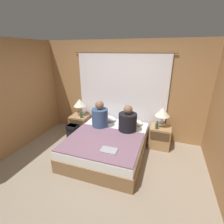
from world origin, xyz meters
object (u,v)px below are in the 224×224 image
(person_right_in_bed, at_px, (128,121))
(beer_bottle_on_left_stand, at_px, (81,115))
(person_left_in_bed, at_px, (100,117))
(beer_bottle_on_right_stand, at_px, (157,126))
(lamp_left, at_px, (80,104))
(bed, at_px, (108,145))
(backpack_on_floor, at_px, (73,132))
(nightstand_right, at_px, (160,137))
(pillow_left, at_px, (105,118))
(pillow_right, at_px, (131,122))
(nightstand_left, at_px, (80,124))
(laptop_on_bed, at_px, (109,150))
(lamp_right, at_px, (163,114))

(person_right_in_bed, relative_size, beer_bottle_on_left_stand, 2.91)
(person_left_in_bed, bearing_deg, beer_bottle_on_right_stand, 9.36)
(lamp_left, height_order, beer_bottle_on_left_stand, lamp_left)
(bed, height_order, beer_bottle_on_right_stand, beer_bottle_on_right_stand)
(backpack_on_floor, bearing_deg, person_left_in_bed, 6.28)
(bed, relative_size, lamp_left, 4.10)
(nightstand_right, height_order, pillow_left, pillow_left)
(pillow_right, xyz_separation_m, beer_bottle_on_right_stand, (0.65, -0.18, 0.07))
(nightstand_left, distance_m, pillow_left, 0.79)
(person_left_in_bed, bearing_deg, backpack_on_floor, -173.72)
(pillow_left, distance_m, backpack_on_floor, 0.91)
(person_left_in_bed, bearing_deg, person_right_in_bed, 0.00)
(lamp_left, xyz_separation_m, pillow_left, (0.74, 0.01, -0.33))
(beer_bottle_on_right_stand, relative_size, laptop_on_bed, 0.64)
(nightstand_right, height_order, pillow_right, pillow_right)
(nightstand_left, height_order, beer_bottle_on_right_stand, beer_bottle_on_right_stand)
(pillow_left, xyz_separation_m, pillow_right, (0.70, 0.00, 0.00))
(bed, relative_size, pillow_right, 3.23)
(nightstand_right, xyz_separation_m, person_left_in_bed, (-1.43, -0.35, 0.47))
(pillow_right, relative_size, beer_bottle_on_left_stand, 2.72)
(nightstand_right, relative_size, backpack_on_floor, 1.22)
(nightstand_left, distance_m, nightstand_right, 2.19)
(lamp_right, height_order, laptop_on_bed, lamp_right)
(nightstand_right, xyz_separation_m, lamp_left, (-2.19, 0.04, 0.60))
(nightstand_left, xyz_separation_m, pillow_left, (0.74, 0.05, 0.27))
(lamp_left, xyz_separation_m, person_left_in_bed, (0.77, -0.39, -0.12))
(nightstand_left, height_order, lamp_left, lamp_left)
(lamp_right, bearing_deg, laptop_on_bed, -122.88)
(pillow_right, bearing_deg, lamp_left, -179.56)
(person_right_in_bed, relative_size, beer_bottle_on_right_stand, 3.18)
(beer_bottle_on_right_stand, xyz_separation_m, laptop_on_bed, (-0.76, -1.15, -0.09))
(nightstand_right, distance_m, lamp_right, 0.60)
(beer_bottle_on_left_stand, bearing_deg, beer_bottle_on_right_stand, 0.00)
(pillow_left, bearing_deg, beer_bottle_on_right_stand, -7.60)
(beer_bottle_on_left_stand, distance_m, laptop_on_bed, 1.67)
(lamp_right, height_order, pillow_right, lamp_right)
(nightstand_right, relative_size, lamp_left, 1.14)
(pillow_right, height_order, beer_bottle_on_left_stand, beer_bottle_on_left_stand)
(person_right_in_bed, xyz_separation_m, backpack_on_floor, (-1.43, -0.08, -0.48))
(nightstand_left, bearing_deg, pillow_right, 2.10)
(beer_bottle_on_left_stand, height_order, laptop_on_bed, beer_bottle_on_left_stand)
(nightstand_right, xyz_separation_m, beer_bottle_on_right_stand, (-0.09, -0.13, 0.34))
(pillow_right, distance_m, laptop_on_bed, 1.34)
(lamp_right, xyz_separation_m, beer_bottle_on_right_stand, (-0.09, -0.17, -0.25))
(pillow_right, distance_m, beer_bottle_on_left_stand, 1.33)
(bed, height_order, beer_bottle_on_left_stand, beer_bottle_on_left_stand)
(pillow_right, xyz_separation_m, laptop_on_bed, (-0.11, -1.33, -0.02))
(person_right_in_bed, bearing_deg, lamp_left, 165.02)
(lamp_right, height_order, beer_bottle_on_left_stand, lamp_right)
(nightstand_left, relative_size, person_right_in_bed, 0.84)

